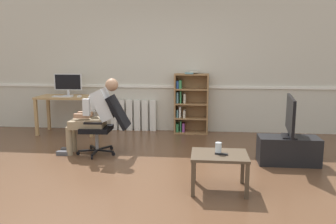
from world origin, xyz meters
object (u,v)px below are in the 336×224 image
Objects in this scene: computer_desk at (68,102)px; spare_remote at (221,154)px; office_chair at (106,122)px; coffee_table at (219,159)px; imac_monitor at (68,83)px; keyboard at (63,96)px; drinking_glass at (218,148)px; radiator at (133,115)px; person_seated at (94,114)px; computer_mouse at (79,96)px; bookshelf at (189,104)px; tv_screen at (290,116)px; tv_stand at (288,150)px.

computer_desk is 7.83× the size of spare_remote.
office_chair reaches higher than spare_remote.
coffee_table is at bearing 51.48° from office_chair.
imac_monitor reaches higher than computer_desk.
keyboard reaches higher than drinking_glass.
computer_desk is at bearing -162.54° from radiator.
coffee_table is at bearing -42.87° from imac_monitor.
office_chair is at bearing -44.63° from keyboard.
drinking_glass is (1.91, -1.27, -0.14)m from person_seated.
bookshelf is (2.12, 0.41, -0.17)m from computer_mouse.
tv_screen reaches higher than coffee_table.
office_chair is at bearing 175.89° from tv_stand.
computer_mouse is 0.67× the size of spare_remote.
person_seated is at bearing 176.28° from tv_stand.
drinking_glass is 0.08m from spare_remote.
tv_stand is at bearing 84.38° from person_seated.
tv_stand is at bearing -21.10° from computer_mouse.
computer_mouse reaches higher than radiator.
spare_remote reaches higher than tv_stand.
radiator is (1.25, 0.31, -0.69)m from imac_monitor.
imac_monitor is at bearing -174.85° from bookshelf.
bookshelf reaches higher than coffee_table.
radiator is 7.02× the size of drinking_glass.
radiator reaches higher than drinking_glass.
person_seated is (0.98, -1.41, -0.36)m from imac_monitor.
bookshelf reaches higher than computer_mouse.
office_chair is at bearing 143.38° from drinking_glass.
office_chair reaches higher than tv_stand.
office_chair is 2.19m from spare_remote.
tv_stand is at bearing 90.00° from tv_screen.
tv_screen is (0.00, -0.00, 0.51)m from tv_stand.
tv_stand is (3.65, -1.41, -0.57)m from computer_mouse.
radiator is 6.33× the size of spare_remote.
keyboard is at bearing -116.00° from spare_remote.
radiator is at bearing 169.10° from person_seated.
tv_screen is at bearing 45.18° from drinking_glass.
imac_monitor is 3.97m from drinking_glass.
tv_screen is (2.78, -0.20, 0.20)m from office_chair.
computer_mouse is 0.11× the size of office_chair.
person_seated is 1.41× the size of tv_stand.
radiator is at bearing 62.53° from tv_screen.
office_chair is at bearing 143.38° from coffee_table.
office_chair is 0.78× the size of person_seated.
imac_monitor is 4.34m from tv_stand.
tv_screen is at bearing -21.22° from computer_desk.
tv_stand is 1.52m from coffee_table.
imac_monitor reaches higher than spare_remote.
drinking_glass is (0.47, -2.90, -0.09)m from bookshelf.
imac_monitor is at bearing 137.10° from drinking_glass.
office_chair is (1.21, -1.19, -0.25)m from keyboard.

